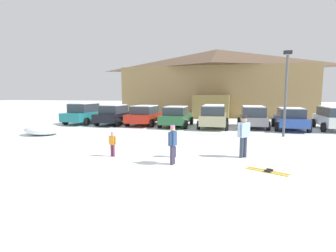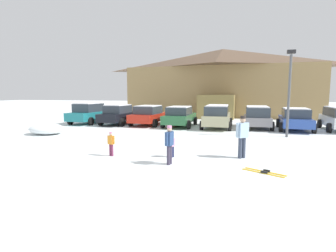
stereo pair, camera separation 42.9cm
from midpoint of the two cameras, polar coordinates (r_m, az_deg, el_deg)
ground at (r=7.15m, az=-4.56°, el=-13.65°), size 160.00×160.00×0.00m
ski_lodge at (r=32.45m, az=12.05°, el=9.39°), size 21.53×12.06×7.75m
parked_teal_hatchback at (r=23.45m, az=-16.16°, el=2.74°), size 2.25×4.76×1.74m
parked_black_sedan at (r=22.01m, az=-10.11°, el=2.52°), size 2.22×4.52×1.63m
parked_red_sedan at (r=21.18m, az=-3.59°, el=2.40°), size 2.49×4.41×1.58m
parked_green_coupe at (r=20.25m, az=3.18°, el=2.16°), size 2.23×4.55×1.56m
parked_beige_suv at (r=19.71m, az=11.27°, el=2.23°), size 2.16×4.57×1.69m
parked_grey_wagon at (r=20.27m, az=19.37°, el=2.00°), size 2.22×4.05×1.62m
parked_blue_hatchback at (r=20.27m, az=26.47°, el=1.41°), size 2.44×4.48×1.54m
skier_teen_in_navy_coat at (r=9.33m, az=1.63°, el=-3.63°), size 0.26×0.52×1.41m
skier_child_in_pink_snowsuit at (r=10.44m, az=2.14°, el=-4.10°), size 0.21×0.31×0.89m
skier_child_in_orange_jacket at (r=10.83m, az=-11.18°, el=-3.53°), size 0.36×0.20×0.99m
skier_adult_in_blue_parka at (r=10.68m, az=16.99°, el=-1.77°), size 0.50×0.44×1.67m
pair_of_skis at (r=9.15m, az=21.51°, el=-9.32°), size 1.34×0.90×0.08m
lamp_post at (r=16.69m, az=25.59°, el=7.40°), size 0.44×0.24×4.96m
plowed_snow_pile at (r=17.91m, az=-24.30°, el=-0.59°), size 2.21×1.77×0.67m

